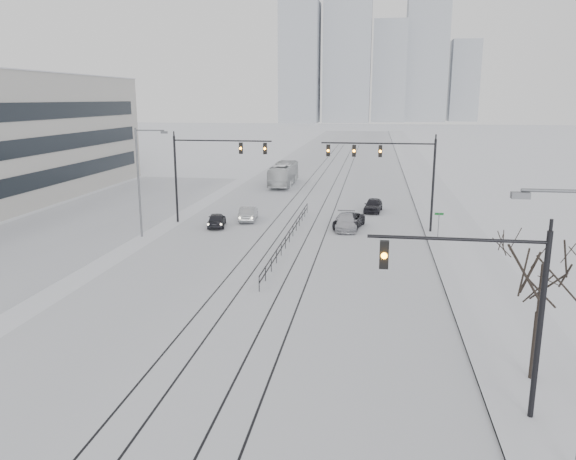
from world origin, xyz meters
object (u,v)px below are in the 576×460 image
object	(u,v)px
sedan_nb_far	(373,205)
sedan_sb_inner	(217,220)
sedan_sb_outer	(248,214)
traffic_mast_near	(494,298)
sedan_nb_right	(346,222)
sedan_nb_front	(349,221)
box_truck	(284,174)
bare_tree	(542,277)

from	to	relation	value
sedan_nb_far	sedan_sb_inner	bearing A→B (deg)	-140.13
sedan_sb_inner	sedan_sb_outer	world-z (taller)	sedan_sb_outer
traffic_mast_near	sedan_sb_inner	bearing A→B (deg)	122.38
sedan_sb_inner	sedan_nb_right	bearing A→B (deg)	172.47
sedan_nb_front	sedan_nb_right	xyz separation A→B (m)	(-0.21, -0.63, 0.02)
sedan_nb_far	box_truck	size ratio (longest dim) A/B	0.38
sedan_nb_right	sedan_nb_front	bearing A→B (deg)	69.13
bare_tree	sedan_nb_far	bearing A→B (deg)	100.85
sedan_nb_right	sedan_sb_outer	bearing A→B (deg)	163.47
sedan_sb_inner	sedan_sb_outer	bearing A→B (deg)	-137.71
traffic_mast_near	sedan_sb_inner	world-z (taller)	traffic_mast_near
sedan_nb_front	sedan_nb_far	xyz separation A→B (m)	(2.10, 7.74, 0.04)
bare_tree	sedan_nb_front	distance (m)	28.52
sedan_nb_far	sedan_sb_outer	bearing A→B (deg)	-145.78
sedan_nb_right	sedan_nb_far	world-z (taller)	sedan_nb_far
sedan_nb_front	sedan_nb_right	size ratio (longest dim) A/B	1.01
sedan_sb_outer	sedan_nb_front	size ratio (longest dim) A/B	0.89
bare_tree	sedan_sb_inner	size ratio (longest dim) A/B	1.62
traffic_mast_near	sedan_nb_right	distance (m)	30.22
traffic_mast_near	box_truck	size ratio (longest dim) A/B	0.66
sedan_nb_front	sedan_nb_right	bearing A→B (deg)	-97.38
sedan_sb_inner	bare_tree	bearing A→B (deg)	117.74
sedan_nb_front	traffic_mast_near	bearing A→B (deg)	-67.20
bare_tree	sedan_nb_far	size ratio (longest dim) A/B	1.52
sedan_sb_inner	sedan_nb_front	size ratio (longest dim) A/B	0.81
sedan_sb_outer	sedan_nb_front	distance (m)	9.67
sedan_sb_outer	sedan_nb_front	world-z (taller)	sedan_sb_outer
sedan_sb_inner	sedan_nb_front	distance (m)	11.85
traffic_mast_near	sedan_sb_outer	size ratio (longest dim) A/B	1.69
sedan_sb_inner	sedan_nb_right	xyz separation A→B (m)	(11.56, 0.71, 0.03)
sedan_nb_right	sedan_sb_inner	bearing A→B (deg)	-179.15
box_truck	bare_tree	bearing A→B (deg)	109.97
sedan_nb_front	sedan_nb_far	world-z (taller)	sedan_nb_far
traffic_mast_near	sedan_sb_outer	distance (m)	35.53
bare_tree	box_truck	size ratio (longest dim) A/B	0.57
traffic_mast_near	bare_tree	distance (m)	3.85
sedan_sb_outer	sedan_nb_right	xyz separation A→B (m)	(9.32, -2.31, -0.01)
sedan_nb_far	box_truck	bearing A→B (deg)	132.74
sedan_sb_outer	sedan_nb_far	size ratio (longest dim) A/B	1.03
sedan_nb_front	box_truck	bearing A→B (deg)	122.98
sedan_nb_front	sedan_sb_outer	bearing A→B (deg)	-179.12
sedan_nb_right	box_truck	bearing A→B (deg)	108.56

